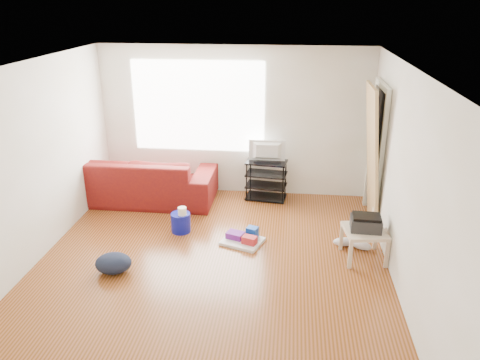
# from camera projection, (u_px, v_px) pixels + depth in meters

# --- Properties ---
(room) EXTENTS (4.51, 5.01, 2.51)m
(room) POSITION_uv_depth(u_px,v_px,m) (216.00, 171.00, 5.64)
(room) COLOR #5C300A
(room) RESTS_ON ground
(sofa) EXTENTS (2.62, 1.03, 0.77)m
(sofa) POSITION_uv_depth(u_px,v_px,m) (138.00, 199.00, 7.93)
(sofa) COLOR #500D10
(sofa) RESTS_ON ground
(tv_stand) EXTENTS (0.71, 0.45, 0.67)m
(tv_stand) POSITION_uv_depth(u_px,v_px,m) (266.00, 180.00, 7.83)
(tv_stand) COLOR black
(tv_stand) RESTS_ON ground
(tv) EXTENTS (0.60, 0.08, 0.35)m
(tv) POSITION_uv_depth(u_px,v_px,m) (267.00, 151.00, 7.65)
(tv) COLOR black
(tv) RESTS_ON tv_stand
(side_table) EXTENTS (0.58, 0.58, 0.42)m
(side_table) POSITION_uv_depth(u_px,v_px,m) (365.00, 234.00, 6.03)
(side_table) COLOR #C4AD92
(side_table) RESTS_ON ground
(printer) EXTENTS (0.40, 0.31, 0.20)m
(printer) POSITION_uv_depth(u_px,v_px,m) (366.00, 223.00, 5.97)
(printer) COLOR black
(printer) RESTS_ON side_table
(bucket) EXTENTS (0.36, 0.36, 0.28)m
(bucket) POSITION_uv_depth(u_px,v_px,m) (181.00, 231.00, 6.86)
(bucket) COLOR #0C128C
(bucket) RESTS_ON ground
(toilet_paper) EXTENTS (0.12, 0.12, 0.11)m
(toilet_paper) POSITION_uv_depth(u_px,v_px,m) (183.00, 220.00, 6.75)
(toilet_paper) COLOR white
(toilet_paper) RESTS_ON bucket
(cleaning_tray) EXTENTS (0.64, 0.58, 0.19)m
(cleaning_tray) POSITION_uv_depth(u_px,v_px,m) (244.00, 239.00, 6.53)
(cleaning_tray) COLOR silver
(cleaning_tray) RESTS_ON ground
(backpack) EXTENTS (0.49, 0.41, 0.25)m
(backpack) POSITION_uv_depth(u_px,v_px,m) (114.00, 272.00, 5.85)
(backpack) COLOR black
(backpack) RESTS_ON ground
(sneakers) EXTENTS (0.54, 0.27, 0.12)m
(sneakers) POSITION_uv_depth(u_px,v_px,m) (352.00, 243.00, 6.40)
(sneakers) COLOR silver
(sneakers) RESTS_ON ground
(door_panel) EXTENTS (0.26, 0.84, 2.08)m
(door_panel) POSITION_uv_depth(u_px,v_px,m) (365.00, 223.00, 7.11)
(door_panel) COLOR tan
(door_panel) RESTS_ON ground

